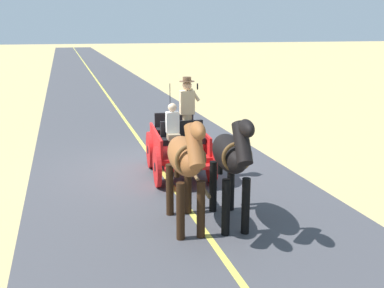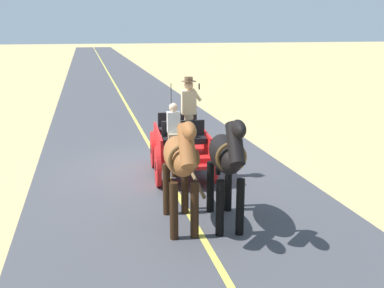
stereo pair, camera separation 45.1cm
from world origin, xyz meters
name	(u,v)px [view 1 (the left image)]	position (x,y,z in m)	size (l,w,h in m)	color
ground_plane	(159,167)	(0.00, 0.00, 0.00)	(200.00, 200.00, 0.00)	tan
road_surface	(159,167)	(0.00, 0.00, 0.00)	(6.56, 160.00, 0.01)	#424247
road_centre_stripe	(159,167)	(0.00, 0.00, 0.01)	(0.12, 160.00, 0.00)	#DBCC4C
horse_drawn_carriage	(179,144)	(-0.37, 0.82, 0.82)	(1.59, 4.52, 2.50)	red
horse_near_side	(231,157)	(-0.55, 3.87, 1.32)	(0.74, 2.14, 2.21)	black
horse_off_side	(186,160)	(0.29, 3.81, 1.32)	(0.65, 2.13, 2.21)	brown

